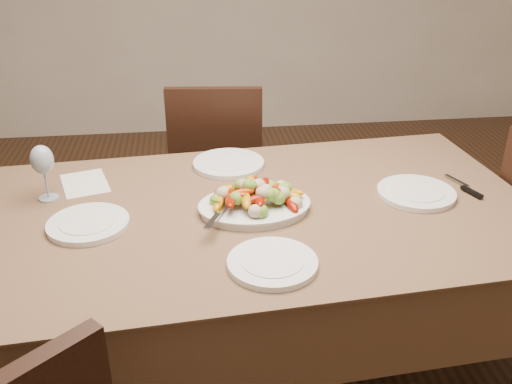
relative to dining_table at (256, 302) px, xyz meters
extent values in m
cube|color=brown|center=(0.00, 0.00, 0.00)|extent=(1.91, 1.18, 0.76)
ellipsoid|color=white|center=(-0.01, -0.01, 0.39)|extent=(0.37, 0.29, 0.02)
cylinder|color=white|center=(-0.53, -0.05, 0.39)|extent=(0.25, 0.25, 0.02)
cylinder|color=white|center=(0.56, 0.03, 0.39)|extent=(0.26, 0.26, 0.02)
cylinder|color=white|center=(-0.06, 0.35, 0.39)|extent=(0.27, 0.27, 0.02)
cylinder|color=white|center=(0.00, -0.33, 0.39)|extent=(0.25, 0.25, 0.02)
cube|color=silver|center=(-0.58, 0.26, 0.38)|extent=(0.20, 0.24, 0.00)
camera|label=1|loc=(-0.20, -1.63, 1.27)|focal=40.00mm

